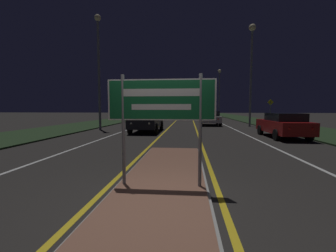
{
  "coord_description": "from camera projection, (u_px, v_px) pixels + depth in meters",
  "views": [
    {
      "loc": [
        0.56,
        -3.85,
        1.68
      ],
      "look_at": [
        0.0,
        2.15,
        1.2
      ],
      "focal_mm": 24.0,
      "sensor_mm": 36.0,
      "label": 1
    }
  ],
  "objects": [
    {
      "name": "centre_line_yellow_left",
      "position": [
        175.0,
        121.0,
        28.93
      ],
      "size": [
        0.12,
        70.0,
        0.01
      ],
      "color": "gold",
      "rests_on": "ground_plane"
    },
    {
      "name": "verge_left",
      "position": [
        97.0,
        123.0,
        24.73
      ],
      "size": [
        5.0,
        100.0,
        0.08
      ],
      "color": "#23381E",
      "rests_on": "ground_plane"
    },
    {
      "name": "car_receding_1",
      "position": [
        210.0,
        118.0,
        22.18
      ],
      "size": [
        2.01,
        4.13,
        1.42
      ],
      "color": "silver",
      "rests_on": "ground_plane"
    },
    {
      "name": "highway_sign",
      "position": [
        161.0,
        106.0,
        4.52
      ],
      "size": [
        2.19,
        0.07,
        2.26
      ],
      "color": "gray",
      "rests_on": "median_island"
    },
    {
      "name": "car_approaching_1",
      "position": [
        145.0,
        115.0,
        30.84
      ],
      "size": [
        1.88,
        4.64,
        1.45
      ],
      "color": "navy",
      "rests_on": "ground_plane"
    },
    {
      "name": "ground_plane",
      "position": [
        157.0,
        203.0,
        4.01
      ],
      "size": [
        160.0,
        160.0,
        0.0
      ],
      "primitive_type": "plane",
      "color": "#282623"
    },
    {
      "name": "lane_line_white_right",
      "position": [
        218.0,
        122.0,
        28.44
      ],
      "size": [
        0.12,
        70.0,
        0.01
      ],
      "color": "silver",
      "rests_on": "ground_plane"
    },
    {
      "name": "edge_line_white_right",
      "position": [
        242.0,
        122.0,
        28.16
      ],
      "size": [
        0.1,
        70.0,
        0.01
      ],
      "color": "silver",
      "rests_on": "ground_plane"
    },
    {
      "name": "warning_sign",
      "position": [
        270.0,
        109.0,
        22.48
      ],
      "size": [
        0.6,
        0.06,
        2.5
      ],
      "color": "gray",
      "rests_on": "verge_right"
    },
    {
      "name": "verge_right",
      "position": [
        276.0,
        124.0,
        22.98
      ],
      "size": [
        5.0,
        100.0,
        0.08
      ],
      "color": "#23381E",
      "rests_on": "ground_plane"
    },
    {
      "name": "streetlight_right_near",
      "position": [
        252.0,
        56.0,
        20.13
      ],
      "size": [
        0.62,
        0.62,
        9.16
      ],
      "color": "gray",
      "rests_on": "ground_plane"
    },
    {
      "name": "car_receding_0",
      "position": [
        283.0,
        125.0,
        12.81
      ],
      "size": [
        1.84,
        4.35,
        1.41
      ],
      "color": "maroon",
      "rests_on": "ground_plane"
    },
    {
      "name": "edge_line_white_left",
      "position": [
        130.0,
        121.0,
        29.48
      ],
      "size": [
        0.1,
        70.0,
        0.01
      ],
      "color": "silver",
      "rests_on": "ground_plane"
    },
    {
      "name": "streetlight_right_far",
      "position": [
        219.0,
        84.0,
        41.65
      ],
      "size": [
        0.61,
        0.61,
        8.87
      ],
      "color": "gray",
      "rests_on": "ground_plane"
    },
    {
      "name": "car_approaching_0",
      "position": [
        147.0,
        120.0,
        16.04
      ],
      "size": [
        1.95,
        4.6,
        1.55
      ],
      "color": "black",
      "rests_on": "ground_plane"
    },
    {
      "name": "streetlight_left_near",
      "position": [
        99.0,
        59.0,
        17.07
      ],
      "size": [
        0.49,
        0.49,
        8.71
      ],
      "color": "gray",
      "rests_on": "ground_plane"
    },
    {
      "name": "centre_line_yellow_right",
      "position": [
        193.0,
        121.0,
        28.72
      ],
      "size": [
        0.12,
        70.0,
        0.01
      ],
      "color": "gold",
      "rests_on": "ground_plane"
    },
    {
      "name": "car_receding_2",
      "position": [
        200.0,
        114.0,
        34.41
      ],
      "size": [
        1.92,
        4.74,
        1.51
      ],
      "color": "navy",
      "rests_on": "ground_plane"
    },
    {
      "name": "median_island",
      "position": [
        161.0,
        187.0,
        4.65
      ],
      "size": [
        1.94,
        8.8,
        0.1
      ],
      "color": "#999993",
      "rests_on": "ground_plane"
    },
    {
      "name": "lane_line_white_left",
      "position": [
        152.0,
        121.0,
        29.21
      ],
      "size": [
        0.12,
        70.0,
        0.01
      ],
      "color": "silver",
      "rests_on": "ground_plane"
    }
  ]
}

